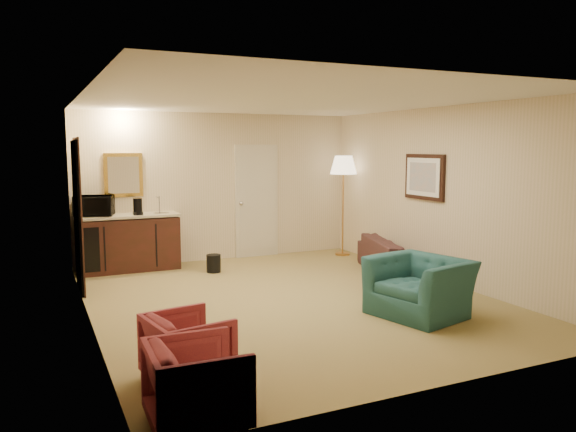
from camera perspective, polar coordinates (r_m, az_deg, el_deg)
name	(u,v)px	position (r m, az deg, el deg)	size (l,w,h in m)	color
ground	(290,299)	(7.51, 0.22, -8.48)	(6.00, 6.00, 0.00)	olive
room_walls	(261,168)	(7.91, -2.78, 4.90)	(5.02, 6.01, 2.61)	beige
wetbar_cabinet	(128,243)	(9.52, -15.93, -2.61)	(1.64, 0.58, 0.92)	#3C1713
sofa	(397,251)	(9.03, 11.00, -3.50)	(1.94, 0.57, 0.76)	black
teal_armchair	(420,277)	(6.91, 13.25, -6.07)	(1.06, 0.69, 0.93)	#1F4C4D
rose_chair_near	(188,344)	(5.00, -10.15, -12.71)	(0.64, 0.60, 0.66)	#9D3533
rose_chair_far	(197,380)	(4.24, -9.21, -16.15)	(0.68, 0.63, 0.70)	#9D3533
coffee_table	(395,274)	(7.99, 10.80, -5.80)	(0.88, 0.59, 0.50)	black
floor_lamp	(343,205)	(10.45, 5.61, 1.07)	(0.49, 0.49, 1.86)	#BC863E
waste_bin	(214,263)	(9.15, -7.57, -4.80)	(0.23, 0.23, 0.29)	black
microwave	(94,203)	(9.42, -19.12, 1.22)	(0.59, 0.32, 0.40)	black
coffee_maker	(138,207)	(9.35, -15.02, 0.93)	(0.14, 0.14, 0.27)	black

